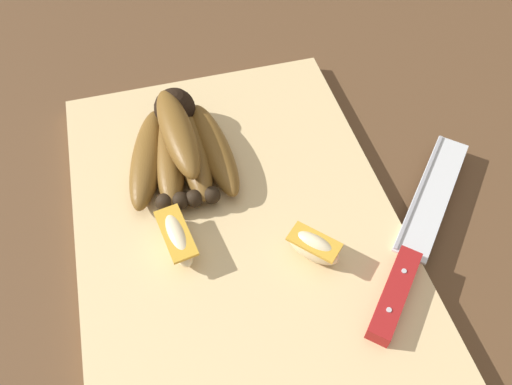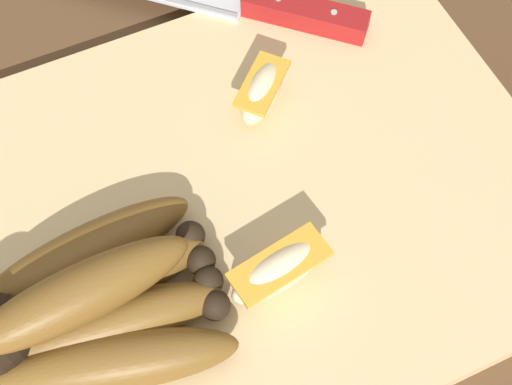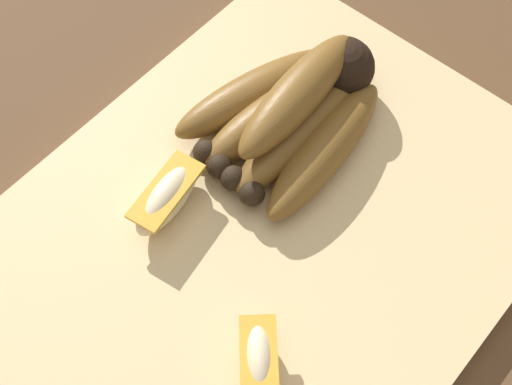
{
  "view_description": "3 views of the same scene",
  "coord_description": "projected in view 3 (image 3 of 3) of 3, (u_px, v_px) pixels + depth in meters",
  "views": [
    {
      "loc": [
        -0.3,
        0.07,
        0.47
      ],
      "look_at": [
        0.02,
        -0.02,
        0.04
      ],
      "focal_mm": 35.48,
      "sensor_mm": 36.0,
      "label": 1
    },
    {
      "loc": [
        0.07,
        0.23,
        0.47
      ],
      "look_at": [
        -0.02,
        0.02,
        0.05
      ],
      "focal_mm": 51.28,
      "sensor_mm": 36.0,
      "label": 2
    },
    {
      "loc": [
        -0.16,
        -0.14,
        0.49
      ],
      "look_at": [
        0.02,
        0.02,
        0.05
      ],
      "focal_mm": 49.95,
      "sensor_mm": 36.0,
      "label": 3
    }
  ],
  "objects": [
    {
      "name": "ground_plane",
      "position": [
        257.0,
        263.0,
        0.54
      ],
      "size": [
        6.0,
        6.0,
        0.0
      ],
      "primitive_type": "plane",
      "color": "brown"
    },
    {
      "name": "cutting_board",
      "position": [
        246.0,
        253.0,
        0.53
      ],
      "size": [
        0.47,
        0.34,
        0.02
      ],
      "primitive_type": "cube",
      "color": "#DBBC84",
      "rests_on": "ground_plane"
    },
    {
      "name": "banana_bunch",
      "position": [
        295.0,
        111.0,
        0.55
      ],
      "size": [
        0.17,
        0.14,
        0.06
      ],
      "color": "black",
      "rests_on": "cutting_board"
    },
    {
      "name": "apple_wedge_near",
      "position": [
        167.0,
        197.0,
        0.52
      ],
      "size": [
        0.07,
        0.04,
        0.03
      ],
      "color": "beige",
      "rests_on": "cutting_board"
    },
    {
      "name": "apple_wedge_middle",
      "position": [
        259.0,
        358.0,
        0.46
      ],
      "size": [
        0.06,
        0.06,
        0.03
      ],
      "color": "beige",
      "rests_on": "cutting_board"
    }
  ]
}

